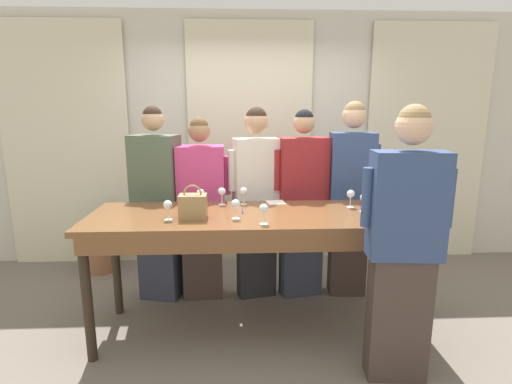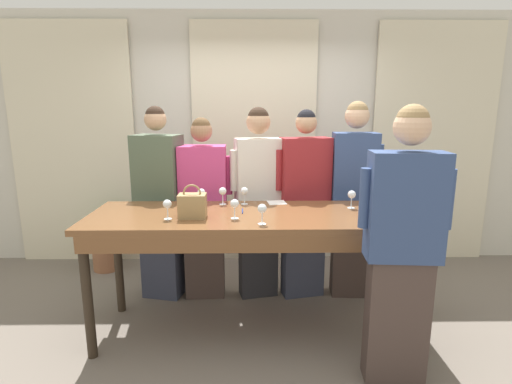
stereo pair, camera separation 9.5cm
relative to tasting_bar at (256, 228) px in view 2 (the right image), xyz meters
The scene contains 25 objects.
ground_plane 0.88m from the tasting_bar, 90.00° to the left, with size 18.00×18.00×0.00m, color #70665B.
wall_back 1.75m from the tasting_bar, 90.00° to the left, with size 12.00×0.06×2.80m.
curtain_panel_left 2.64m from the tasting_bar, 141.68° to the left, with size 1.38×0.03×2.69m.
curtain_panel_center 1.67m from the tasting_bar, 90.00° to the left, with size 1.38×0.03×2.69m.
curtain_panel_right 2.64m from the tasting_bar, 38.32° to the left, with size 1.38×0.03×2.69m.
tasting_bar is the anchor object (origin of this frame).
wine_bottle 1.04m from the tasting_bar, ahead, with size 0.09×0.09×0.30m.
handbag 0.51m from the tasting_bar, behind, with size 0.20×0.14×0.25m.
wine_glass_front_left 0.56m from the tasting_bar, 148.77° to the left, with size 0.06×0.06×0.15m.
wine_glass_front_mid 0.81m from the tasting_bar, 12.99° to the left, with size 0.06×0.06×0.15m.
wine_glass_front_right 0.33m from the tasting_bar, 81.86° to the right, with size 0.06×0.06×0.15m.
wine_glass_center_left 0.69m from the tasting_bar, 169.55° to the right, with size 0.06×0.06×0.15m.
wine_glass_center_mid 0.29m from the tasting_bar, 144.48° to the right, with size 0.06×0.06×0.15m.
wine_glass_center_right 0.47m from the tasting_bar, 130.83° to the left, with size 0.06×0.06×0.15m.
wine_glass_back_left 0.86m from the tasting_bar, ahead, with size 0.06×0.06×0.15m.
wine_glass_back_mid 0.39m from the tasting_bar, 106.37° to the left, with size 0.06×0.06×0.15m.
napkin 0.42m from the tasting_bar, 64.04° to the left, with size 0.17×0.17×0.00m.
pen 0.17m from the tasting_bar, 140.82° to the left, with size 0.01×0.13×0.01m.
guest_olive_jacket 1.10m from the tasting_bar, 142.94° to the left, with size 0.53×0.35×1.79m.
guest_pink_top 0.82m from the tasting_bar, 125.70° to the left, with size 0.54×0.26×1.69m.
guest_cream_sweater 0.67m from the tasting_bar, 87.53° to the left, with size 0.53×0.29×1.78m.
guest_striped_shirt 0.81m from the tasting_bar, 55.65° to the left, with size 0.56×0.30×1.76m.
guest_navy_coat 1.13m from the tasting_bar, 36.29° to the left, with size 0.51×0.26×1.83m.
host_pouring 1.07m from the tasting_bar, 32.34° to the right, with size 0.57×0.24×1.80m.
potted_plant 2.17m from the tasting_bar, 141.78° to the left, with size 0.34×0.34×0.70m.
Camera 2 is at (-0.04, -2.95, 1.79)m, focal length 28.00 mm.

